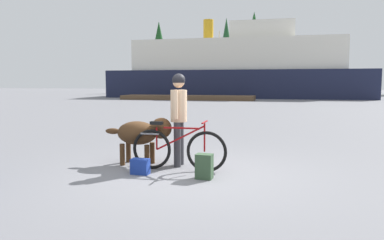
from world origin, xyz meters
name	(u,v)px	position (x,y,z in m)	size (l,w,h in m)	color
ground_plane	(189,175)	(0.00, 0.00, 0.00)	(160.00, 160.00, 0.00)	slate
bicycle	(178,149)	(-0.28, 0.29, 0.41)	(1.82, 0.44, 0.93)	black
person_cyclist	(179,110)	(-0.37, 0.67, 1.10)	(0.32, 0.53, 1.81)	#333338
dog	(142,133)	(-1.10, 0.59, 0.64)	(1.40, 0.55, 0.95)	#472D19
backpack	(204,166)	(0.32, -0.19, 0.21)	(0.28, 0.20, 0.43)	#334C33
handbag_pannier	(140,166)	(-0.86, -0.16, 0.14)	(0.32, 0.18, 0.28)	navy
dock_pier	(188,98)	(-7.03, 27.43, 0.20)	(12.37, 2.82, 0.40)	brown
ferry_boat	(238,70)	(-3.17, 34.76, 2.95)	(26.99, 8.92, 8.46)	#191E38
sailboat_moored	(219,92)	(-5.54, 36.10, 0.50)	(6.17, 1.73, 7.35)	navy
pine_tree_far_left	(159,49)	(-16.83, 48.24, 6.62)	(3.50, 3.50, 10.77)	#4C331E
pine_tree_center	(254,44)	(-2.61, 48.52, 7.12)	(4.19, 4.19, 11.62)	#4C331E
pine_tree_mid_back	(226,47)	(-7.11, 51.96, 7.09)	(3.01, 3.01, 11.52)	#4C331E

